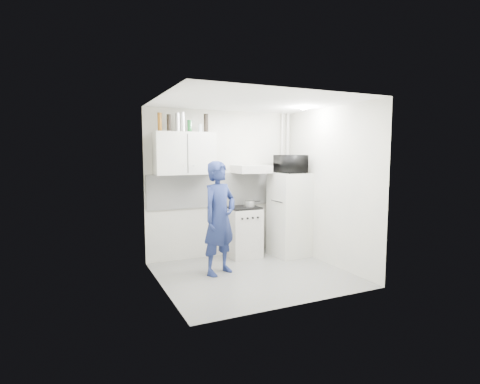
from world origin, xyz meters
name	(u,v)px	position (x,y,z in m)	size (l,w,h in m)	color
floor	(254,275)	(0.00, 0.00, 0.00)	(2.80, 2.80, 0.00)	slate
ceiling	(255,102)	(0.00, 0.00, 2.60)	(2.80, 2.80, 0.00)	white
wall_back	(223,184)	(0.00, 1.25, 1.30)	(2.80, 2.80, 0.00)	beige
wall_left	(161,195)	(-1.40, 0.00, 1.30)	(2.60, 2.60, 0.00)	beige
wall_right	(330,187)	(1.40, 0.00, 1.30)	(2.60, 2.60, 0.00)	beige
person	(220,218)	(-0.45, 0.28, 0.87)	(0.63, 0.42, 1.73)	navy
stove	(243,232)	(0.29, 1.00, 0.44)	(0.55, 0.55, 0.87)	beige
fridge	(290,214)	(1.10, 0.73, 0.75)	(0.62, 0.62, 1.50)	silver
stove_top	(243,207)	(0.29, 1.00, 0.89)	(0.52, 0.52, 0.03)	black
saucepan	(249,204)	(0.39, 0.96, 0.96)	(0.19, 0.19, 0.11)	silver
microwave	(291,164)	(1.10, 0.73, 1.66)	(0.40, 0.58, 0.32)	black
bottle_a	(160,122)	(-1.16, 1.07, 2.35)	(0.07, 0.07, 0.30)	brown
bottle_b	(169,123)	(-1.00, 1.07, 2.34)	(0.07, 0.07, 0.28)	black
bottle_c	(178,122)	(-0.86, 1.07, 2.35)	(0.07, 0.07, 0.30)	silver
bottle_d	(183,122)	(-0.77, 1.07, 2.36)	(0.07, 0.07, 0.32)	silver
canister_a	(190,126)	(-0.66, 1.07, 2.30)	(0.08, 0.08, 0.20)	#144C1E
canister_b	(200,128)	(-0.47, 1.07, 2.27)	(0.07, 0.07, 0.14)	#B2B7BC
bottle_e	(206,123)	(-0.37, 1.07, 2.36)	(0.08, 0.08, 0.31)	black
upper_cabinet	(185,153)	(-0.75, 1.07, 1.85)	(1.00, 0.35, 0.70)	silver
range_hood	(251,169)	(0.45, 1.00, 1.57)	(0.60, 0.50, 0.14)	beige
backsplash	(223,190)	(0.00, 1.24, 1.20)	(2.74, 0.03, 0.60)	white
pipe_a	(287,182)	(1.30, 1.17, 1.30)	(0.05, 0.05, 2.60)	beige
pipe_b	(282,182)	(1.18, 1.17, 1.30)	(0.04, 0.04, 2.60)	beige
ceiling_spot_fixture	(304,109)	(1.00, 0.20, 2.57)	(0.10, 0.10, 0.02)	white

